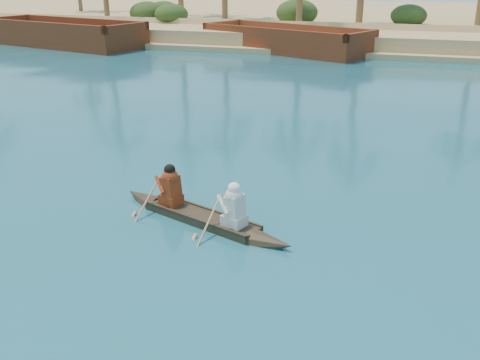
% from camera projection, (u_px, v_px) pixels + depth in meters
% --- Properties ---
extents(ground, '(160.00, 160.00, 0.00)m').
position_uv_depth(ground, '(275.00, 168.00, 15.55)').
color(ground, '#0B3547').
rests_on(ground, ground).
extents(sandy_embankment, '(150.00, 51.00, 1.50)m').
position_uv_depth(sandy_embankment, '(385.00, 20.00, 56.92)').
color(sandy_embankment, tan).
rests_on(sandy_embankment, ground).
extents(shrub_cluster, '(100.00, 6.00, 2.40)m').
position_uv_depth(shrub_cluster, '(373.00, 27.00, 43.04)').
color(shrub_cluster, '#253B15').
rests_on(shrub_cluster, ground).
extents(canoe, '(4.82, 2.24, 1.35)m').
position_uv_depth(canoe, '(201.00, 211.00, 12.11)').
color(canoe, '#322A1B').
rests_on(canoe, ground).
extents(barge_left, '(14.32, 7.69, 2.27)m').
position_uv_depth(barge_left, '(63.00, 35.00, 41.25)').
color(barge_left, maroon).
rests_on(barge_left, ground).
extents(barge_mid, '(13.05, 8.69, 2.07)m').
position_uv_depth(barge_mid, '(285.00, 41.00, 38.16)').
color(barge_mid, maroon).
rests_on(barge_mid, ground).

